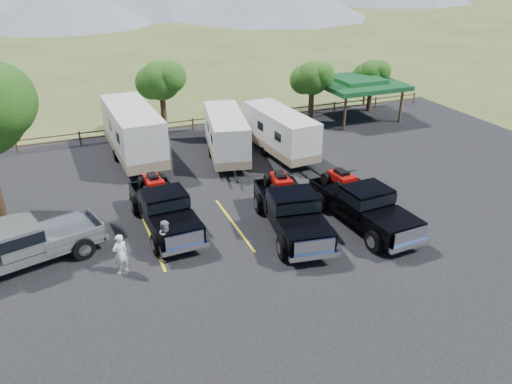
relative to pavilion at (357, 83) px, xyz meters
name	(u,v)px	position (x,y,z in m)	size (l,w,h in m)	color
ground	(308,258)	(-13.00, -17.00, -2.79)	(320.00, 320.00, 0.00)	#425424
asphalt_lot	(280,226)	(-13.00, -14.00, -2.77)	(44.00, 34.00, 0.04)	black
stall_lines	(271,217)	(-13.00, -13.00, -2.74)	(12.12, 5.50, 0.01)	gold
tree_ne_a	(312,78)	(-4.03, 0.01, 0.69)	(3.11, 2.92, 4.76)	#322213
tree_ne_b	(372,74)	(1.98, 1.01, 0.34)	(2.77, 2.59, 4.27)	#322213
tree_north	(161,81)	(-15.03, 2.02, 1.05)	(3.46, 3.24, 5.25)	#322213
rail_fence	(219,120)	(-11.00, 1.50, -2.18)	(36.12, 0.12, 1.00)	brown
pavilion	(357,83)	(0.00, 0.00, 0.00)	(6.20, 6.20, 3.22)	brown
rig_left	(164,207)	(-18.14, -11.97, -1.70)	(2.56, 6.60, 2.17)	black
rig_center	(291,209)	(-12.66, -14.47, -1.65)	(3.21, 7.06, 2.27)	black
rig_right	(362,203)	(-9.23, -15.24, -1.66)	(2.75, 6.87, 2.25)	black
trailer_left	(133,133)	(-17.94, -2.65, -0.98)	(2.85, 9.73, 3.38)	silver
trailer_center	(226,135)	(-12.45, -4.58, -1.24)	(3.46, 8.33, 2.89)	silver
trailer_right	(280,133)	(-9.10, -5.39, -1.24)	(2.65, 8.33, 2.88)	silver
pickup_silver	(23,244)	(-24.31, -13.03, -1.71)	(7.01, 3.87, 2.00)	gray
person_a	(120,254)	(-20.64, -15.14, -1.84)	(0.66, 0.43, 1.81)	white
person_b	(167,240)	(-18.65, -14.77, -1.83)	(0.89, 0.70, 1.84)	gray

